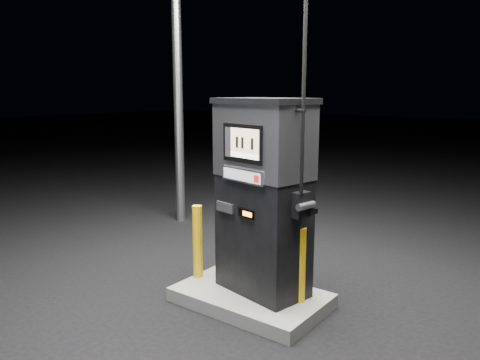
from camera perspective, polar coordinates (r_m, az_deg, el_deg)
The scene contains 5 objects.
ground at distance 5.31m, azimuth 1.32°, elevation -14.86°, with size 80.00×80.00×0.00m, color black.
pump_island at distance 5.28m, azimuth 1.32°, elevation -14.13°, with size 1.60×1.00×0.15m, color #63635F.
fuel_dispenser at distance 4.93m, azimuth 2.87°, elevation -1.87°, with size 1.20×0.81×4.31m.
bollard_left at distance 5.50m, azimuth -5.19°, elevation -7.48°, with size 0.11×0.11×0.86m, color #E5AF0C.
bollard_right at distance 4.90m, azimuth 7.39°, elevation -10.24°, with size 0.11×0.11×0.79m, color #E5AF0C.
Camera 1 is at (2.79, -3.89, 2.29)m, focal length 35.00 mm.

